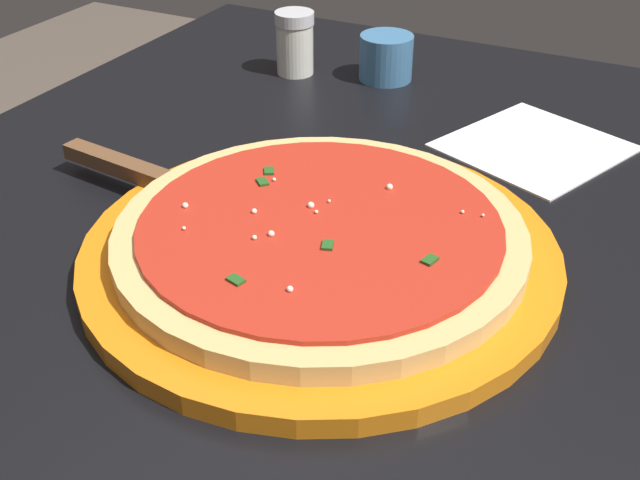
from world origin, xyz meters
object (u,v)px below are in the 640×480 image
(pizza, at_px, (320,234))
(cup_small_sauce, at_px, (386,57))
(serving_plate, at_px, (320,253))
(pizza_server, at_px, (155,180))
(parmesan_shaker, at_px, (295,43))
(napkin_folded_right, at_px, (534,147))

(pizza, height_order, cup_small_sauce, cup_small_sauce)
(serving_plate, bearing_deg, pizza_server, 83.45)
(pizza, distance_m, parmesan_shaker, 0.40)
(pizza_server, bearing_deg, parmesan_shaker, 6.61)
(serving_plate, bearing_deg, cup_small_sauce, 15.37)
(cup_small_sauce, bearing_deg, parmesan_shaker, 106.63)
(pizza_server, height_order, parmesan_shaker, parmesan_shaker)
(parmesan_shaker, bearing_deg, pizza_server, -173.39)
(serving_plate, bearing_deg, pizza, 109.86)
(parmesan_shaker, bearing_deg, napkin_folded_right, -103.07)
(pizza_server, bearing_deg, serving_plate, -96.55)
(pizza, bearing_deg, pizza_server, 83.45)
(cup_small_sauce, height_order, parmesan_shaker, parmesan_shaker)
(pizza, bearing_deg, cup_small_sauce, 15.37)
(pizza, distance_m, pizza_server, 0.17)
(pizza_server, xyz_separation_m, napkin_folded_right, (0.25, -0.27, -0.02))
(pizza_server, bearing_deg, napkin_folded_right, -46.73)
(serving_plate, relative_size, parmesan_shaker, 4.98)
(cup_small_sauce, height_order, napkin_folded_right, cup_small_sauce)
(napkin_folded_right, distance_m, parmesan_shaker, 0.32)
(serving_plate, bearing_deg, parmesan_shaker, 31.04)
(cup_small_sauce, relative_size, parmesan_shaker, 0.84)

